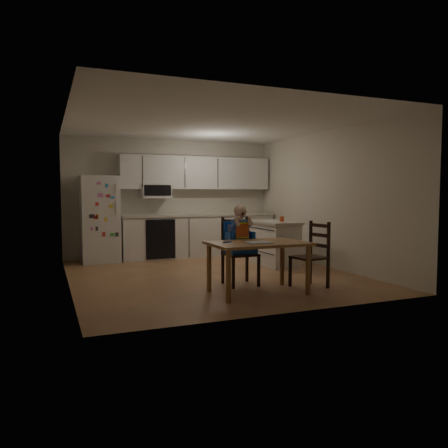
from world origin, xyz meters
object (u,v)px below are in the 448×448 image
red_cup (282,219)px  chair_booster (239,237)px  kitchen_island (274,243)px  chair_side (314,250)px  refrigerator (100,219)px  dining_table (258,249)px

red_cup → chair_booster: bearing=-139.7°
kitchen_island → red_cup: size_ratio=11.62×
red_cup → chair_side: (-0.47, -1.75, -0.35)m
refrigerator → red_cup: (3.07, -1.81, 0.03)m
refrigerator → dining_table: size_ratio=1.30×
kitchen_island → dining_table: bearing=-124.3°
dining_table → chair_booster: bearing=90.0°
refrigerator → chair_side: refrigerator is taller
kitchen_island → chair_side: chair_side is taller
chair_booster → dining_table: bearing=-89.8°
dining_table → chair_side: 0.95m
red_cup → refrigerator: bearing=149.4°
chair_side → kitchen_island: bearing=161.0°
kitchen_island → chair_side: (-0.39, -1.90, 0.12)m
refrigerator → chair_side: (2.60, -3.57, -0.31)m
chair_booster → chair_side: size_ratio=1.24×
refrigerator → red_cup: 3.56m
refrigerator → kitchen_island: size_ratio=1.50×
refrigerator → dining_table: 4.00m
refrigerator → chair_side: bearing=-53.9°
red_cup → dining_table: 2.31m
dining_table → chair_side: size_ratio=1.37×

